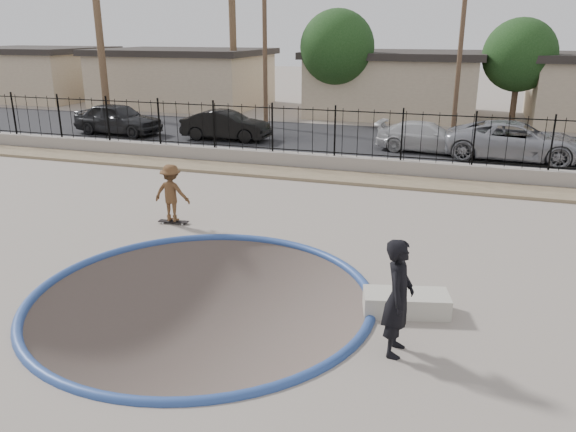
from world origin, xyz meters
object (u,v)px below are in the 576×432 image
Objects in this scene: skater at (172,196)px; car_c at (427,137)px; car_a at (118,119)px; car_b at (226,125)px; skateboard at (174,222)px; concrete_ledge at (406,303)px; videographer at (398,298)px; car_d at (516,141)px.

skater is 13.46m from car_c.
car_a is (-9.63, 11.65, 0.03)m from skater.
car_b is (-3.70, 11.89, -0.05)m from skater.
skateboard is 13.47m from car_c.
car_c is at bearing 56.65° from skateboard.
concrete_ledge is (6.80, -3.24, -0.59)m from skater.
videographer reaches higher than car_c.
car_d reaches higher than concrete_ledge.
car_c is at bearing 93.59° from concrete_ledge.
concrete_ledge is 0.37× the size of car_b.
car_a is (-16.43, 14.89, 0.63)m from concrete_ledge.
videographer is at bearing 142.80° from skater.
car_c is at bearing -90.73° from car_b.
car_c is (9.53, 0.23, -0.07)m from car_b.
skateboard is at bearing 87.49° from skater.
car_a reaches higher than car_c.
concrete_ledge is at bearing 173.37° from car_d.
skateboard is at bearing 154.51° from concrete_ledge.
skater is at bearing 56.85° from videographer.
car_a reaches higher than car_b.
videographer is at bearing -42.34° from skateboard.
skater is 14.93m from car_d.
videographer is at bearing -130.21° from car_a.
car_d is at bearing -94.78° from car_c.
car_c is (5.83, 12.13, -0.12)m from skater.
car_b is at bearing 95.65° from car_c.
car_c is 3.68m from car_d.
concrete_ledge is at bearing -33.14° from skateboard.
car_c is at bearing 84.54° from car_d.
car_d reaches higher than skater.
car_b is 9.54m from car_c.
concrete_ledge is at bearing 1.54° from videographer.
car_a is 5.93m from car_b.
concrete_ledge is at bearing -172.15° from car_c.
skater is 0.28× the size of car_d.
car_c is (5.83, 12.13, 0.61)m from skateboard.
car_a reaches higher than skateboard.
videographer is 19.64m from car_b.
car_b is at bearing 124.75° from concrete_ledge.
skater reaches higher than concrete_ledge.
videographer is 16.47m from car_d.
car_d is (19.09, -0.10, -0.01)m from car_a.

